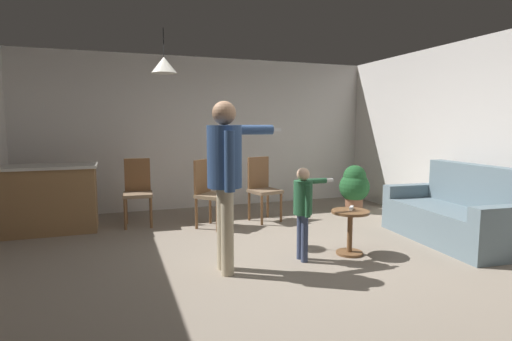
% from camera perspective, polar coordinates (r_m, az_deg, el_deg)
% --- Properties ---
extents(ground, '(7.68, 7.68, 0.00)m').
position_cam_1_polar(ground, '(4.59, 1.84, -12.67)').
color(ground, gray).
extents(wall_back, '(6.40, 0.10, 2.70)m').
position_cam_1_polar(wall_back, '(7.41, -7.20, 5.25)').
color(wall_back, silver).
rests_on(wall_back, ground).
extents(wall_right, '(0.10, 6.40, 2.70)m').
position_cam_1_polar(wall_right, '(6.26, 30.39, 4.17)').
color(wall_right, silver).
rests_on(wall_right, ground).
extents(couch_floral, '(0.98, 1.86, 1.00)m').
position_cam_1_polar(couch_floral, '(5.83, 26.31, -5.82)').
color(couch_floral, slate).
rests_on(couch_floral, ground).
extents(kitchen_counter, '(1.26, 0.66, 0.95)m').
position_cam_1_polar(kitchen_counter, '(6.34, -27.13, -3.57)').
color(kitchen_counter, olive).
rests_on(kitchen_counter, ground).
extents(side_table_by_couch, '(0.44, 0.44, 0.52)m').
position_cam_1_polar(side_table_by_couch, '(4.85, 13.19, -7.78)').
color(side_table_by_couch, brown).
rests_on(side_table_by_couch, ground).
extents(person_adult, '(0.86, 0.51, 1.74)m').
position_cam_1_polar(person_adult, '(4.04, -4.29, 0.42)').
color(person_adult, tan).
rests_on(person_adult, ground).
extents(person_child, '(0.55, 0.30, 1.04)m').
position_cam_1_polar(person_child, '(4.47, 6.77, -4.64)').
color(person_child, '#384260').
rests_on(person_child, ground).
extents(dining_chair_by_counter, '(0.45, 0.45, 1.00)m').
position_cam_1_polar(dining_chair_by_counter, '(6.29, -16.43, -2.56)').
color(dining_chair_by_counter, brown).
rests_on(dining_chair_by_counter, ground).
extents(dining_chair_near_wall, '(0.59, 0.59, 1.00)m').
position_cam_1_polar(dining_chair_near_wall, '(5.95, -6.67, -2.84)').
color(dining_chair_near_wall, brown).
rests_on(dining_chair_near_wall, ground).
extents(dining_chair_centre_back, '(0.51, 0.51, 1.00)m').
position_cam_1_polar(dining_chair_centre_back, '(6.33, 0.90, -2.23)').
color(dining_chair_centre_back, brown).
rests_on(dining_chair_centre_back, ground).
extents(potted_plant_corner, '(0.53, 0.53, 0.81)m').
position_cam_1_polar(potted_plant_corner, '(7.24, 13.78, -2.11)').
color(potted_plant_corner, brown).
rests_on(potted_plant_corner, ground).
extents(spare_remote_on_table, '(0.11, 0.12, 0.04)m').
position_cam_1_polar(spare_remote_on_table, '(4.86, 13.38, -5.19)').
color(spare_remote_on_table, white).
rests_on(spare_remote_on_table, side_table_by_couch).
extents(ceiling_light_pendant, '(0.32, 0.32, 0.55)m').
position_cam_1_polar(ceiling_light_pendant, '(5.31, -12.92, 14.39)').
color(ceiling_light_pendant, silver).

